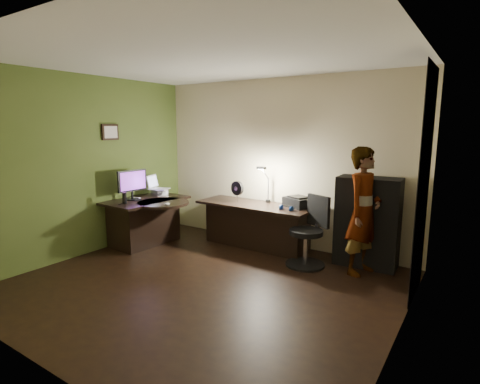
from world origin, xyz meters
The scene contains 27 objects.
floor centered at (0.00, 0.00, -0.01)m, with size 4.50×4.00×0.01m, color black.
ceiling centered at (0.00, 0.00, 2.71)m, with size 4.50×4.00×0.01m, color silver.
wall_back centered at (0.00, 2.00, 1.35)m, with size 4.50×0.01×2.70m, color beige.
wall_front centered at (0.00, -2.00, 1.35)m, with size 4.50×0.01×2.70m, color beige.
wall_left centered at (-2.25, 0.00, 1.35)m, with size 0.01×4.00×2.70m, color beige.
wall_right centered at (2.25, 0.00, 1.35)m, with size 0.01×4.00×2.70m, color beige.
green_wall_overlay centered at (-2.24, 0.00, 1.35)m, with size 0.00×4.00×2.70m, color #4E6429.
arched_doorway centered at (2.24, 1.15, 1.30)m, with size 0.01×0.90×2.60m, color black.
french_door centered at (2.24, -0.55, 1.05)m, with size 0.02×0.92×2.10m, color white.
framed_picture centered at (-2.22, 0.45, 1.85)m, with size 0.04×0.30×0.25m, color black.
desk_left centered at (-1.83, 0.77, 0.38)m, with size 0.81×1.32×0.76m, color black.
desk_right centered at (-0.23, 1.59, 0.36)m, with size 1.91×0.67×0.72m, color black.
cabinet centered at (1.50, 1.78, 0.63)m, with size 0.84×0.42×1.26m, color black.
laptop_stand centered at (-1.89, 1.14, 0.81)m, with size 0.25×0.20×0.10m, color silver.
laptop centered at (-1.89, 1.14, 0.98)m, with size 0.34×0.32×0.23m, color silver.
monitor centered at (-1.96, 0.61, 0.94)m, with size 0.11×0.53×0.35m, color black.
mouse centered at (-1.19, 0.61, 0.78)m, with size 0.06×0.09×0.04m, color silver.
phone centered at (-1.84, 0.62, 0.77)m, with size 0.06×0.12×0.01m, color black.
pen centered at (-1.82, 0.27, 0.77)m, with size 0.01×0.12×0.01m, color black.
speaker centered at (-1.81, 0.33, 0.85)m, with size 0.07×0.07×0.17m, color black.
notepad centered at (-1.99, 0.63, 0.77)m, with size 0.17×0.23×0.01m, color silver.
desk_fan centered at (-0.55, 1.59, 0.88)m, with size 0.23×0.13×0.36m, color black.
headphones centered at (0.38, 1.49, 0.75)m, with size 0.21×0.09×0.10m, color navy.
printer centered at (0.45, 1.78, 0.79)m, with size 0.41×0.32×0.18m, color black.
desk_lamp centered at (-0.11, 1.83, 1.03)m, with size 0.16×0.30×0.66m, color black.
office_chair centered at (0.79, 1.29, 0.49)m, with size 0.55×0.55×0.99m, color black.
person centered at (1.52, 1.47, 0.84)m, with size 0.60×0.40×1.69m, color #D8A88C.
Camera 1 is at (2.79, -3.42, 1.95)m, focal length 28.00 mm.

